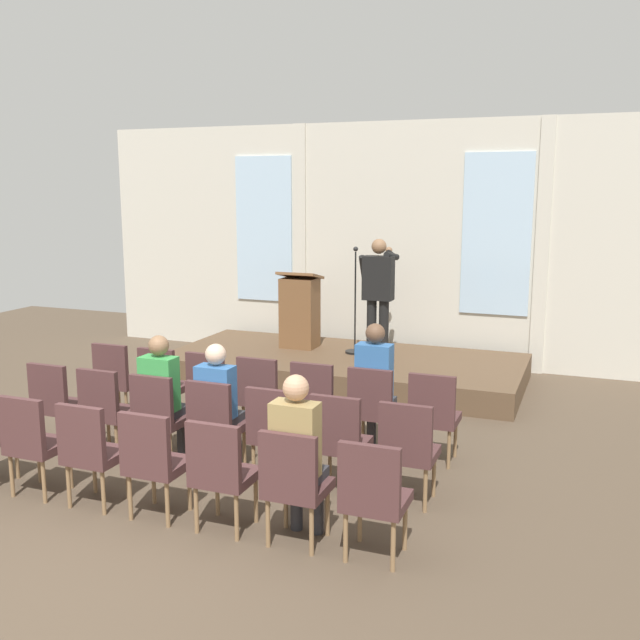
{
  "coord_description": "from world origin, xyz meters",
  "views": [
    {
      "loc": [
        3.29,
        -3.99,
        2.72
      ],
      "look_at": [
        0.14,
        4.14,
        1.1
      ],
      "focal_mm": 40.13,
      "sensor_mm": 36.0,
      "label": 1
    }
  ],
  "objects_px": {
    "chair_r0_c6": "(434,412)",
    "chair_r1_c3": "(215,421)",
    "chair_r0_c2": "(211,387)",
    "audience_r0_c5": "(375,382)",
    "lectern": "(300,311)",
    "chair_r1_c5": "(339,437)",
    "chair_r0_c4": "(316,399)",
    "chair_r1_c6": "(408,446)",
    "chair_r2_c1": "(32,439)",
    "audience_r1_c3": "(219,401)",
    "chair_r1_c0": "(56,400)",
    "chair_r2_c4": "(221,469)",
    "chair_r1_c2": "(159,413)",
    "chair_r2_c3": "(153,458)",
    "audience_r2_c5": "(298,450)",
    "chair_r1_c1": "(106,406)",
    "chair_r2_c2": "(91,448)",
    "chair_r0_c0": "(117,376)",
    "audience_r1_c2": "(163,392)",
    "chair_r2_c5": "(294,480)",
    "chair_r0_c5": "(373,405)",
    "speaker": "(378,289)",
    "chair_r2_c6": "(373,493)",
    "mic_stand": "(355,330)",
    "chair_r1_c4": "(275,429)",
    "chair_r0_c3": "(262,392)",
    "chair_r0_c1": "(163,381)"
  },
  "relations": [
    {
      "from": "chair_r0_c6",
      "to": "chair_r1_c3",
      "type": "distance_m",
      "value": 2.15
    },
    {
      "from": "chair_r0_c2",
      "to": "audience_r0_c5",
      "type": "distance_m",
      "value": 1.9
    },
    {
      "from": "lectern",
      "to": "audience_r0_c5",
      "type": "xyz_separation_m",
      "value": [
        2.08,
        -2.94,
        -0.13
      ]
    },
    {
      "from": "chair_r1_c5",
      "to": "chair_r0_c4",
      "type": "bearing_deg",
      "value": 121.59
    },
    {
      "from": "chair_r1_c6",
      "to": "chair_r2_c1",
      "type": "height_order",
      "value": "same"
    },
    {
      "from": "chair_r0_c2",
      "to": "chair_r0_c4",
      "type": "height_order",
      "value": "same"
    },
    {
      "from": "chair_r1_c3",
      "to": "audience_r1_c3",
      "type": "height_order",
      "value": "audience_r1_c3"
    },
    {
      "from": "lectern",
      "to": "chair_r2_c1",
      "type": "xyz_separation_m",
      "value": [
        -0.44,
        -5.07,
        -0.36
      ]
    },
    {
      "from": "chair_r1_c0",
      "to": "chair_r2_c4",
      "type": "relative_size",
      "value": 1.0
    },
    {
      "from": "chair_r1_c0",
      "to": "chair_r1_c2",
      "type": "relative_size",
      "value": 1.0
    },
    {
      "from": "chair_r1_c2",
      "to": "chair_r2_c3",
      "type": "distance_m",
      "value": 1.2
    },
    {
      "from": "chair_r1_c5",
      "to": "chair_r1_c2",
      "type": "bearing_deg",
      "value": 180.0
    },
    {
      "from": "chair_r1_c2",
      "to": "audience_r2_c5",
      "type": "relative_size",
      "value": 0.7
    },
    {
      "from": "chair_r1_c5",
      "to": "chair_r2_c1",
      "type": "distance_m",
      "value": 2.72
    },
    {
      "from": "lectern",
      "to": "chair_r1_c1",
      "type": "bearing_deg",
      "value": -96.2
    },
    {
      "from": "chair_r2_c2",
      "to": "audience_r1_c3",
      "type": "bearing_deg",
      "value": 60.39
    },
    {
      "from": "chair_r1_c0",
      "to": "chair_r1_c6",
      "type": "bearing_deg",
      "value": 0.0
    },
    {
      "from": "chair_r0_c0",
      "to": "audience_r1_c2",
      "type": "xyz_separation_m",
      "value": [
        1.26,
        -0.94,
        0.19
      ]
    },
    {
      "from": "chair_r2_c5",
      "to": "audience_r1_c2",
      "type": "bearing_deg",
      "value": 149.65
    },
    {
      "from": "chair_r0_c5",
      "to": "audience_r1_c2",
      "type": "distance_m",
      "value": 2.12
    },
    {
      "from": "chair_r0_c2",
      "to": "chair_r2_c3",
      "type": "relative_size",
      "value": 1.0
    },
    {
      "from": "chair_r1_c3",
      "to": "chair_r1_c1",
      "type": "bearing_deg",
      "value": 180.0
    },
    {
      "from": "speaker",
      "to": "chair_r2_c6",
      "type": "xyz_separation_m",
      "value": [
        1.43,
        -4.9,
        -0.78
      ]
    },
    {
      "from": "audience_r2_c5",
      "to": "audience_r0_c5",
      "type": "bearing_deg",
      "value": 90.0
    },
    {
      "from": "mic_stand",
      "to": "audience_r1_c3",
      "type": "xyz_separation_m",
      "value": [
        -0.08,
        -3.89,
        0.03
      ]
    },
    {
      "from": "audience_r1_c3",
      "to": "audience_r1_c2",
      "type": "bearing_deg",
      "value": -179.82
    },
    {
      "from": "lectern",
      "to": "chair_r2_c5",
      "type": "distance_m",
      "value": 5.49
    },
    {
      "from": "chair_r1_c2",
      "to": "chair_r1_c3",
      "type": "distance_m",
      "value": 0.63
    },
    {
      "from": "chair_r2_c2",
      "to": "chair_r1_c4",
      "type": "bearing_deg",
      "value": 39.11
    },
    {
      "from": "chair_r1_c2",
      "to": "chair_r1_c5",
      "type": "xyz_separation_m",
      "value": [
        1.89,
        0.0,
        0.0
      ]
    },
    {
      "from": "audience_r1_c3",
      "to": "audience_r2_c5",
      "type": "distance_m",
      "value": 1.62
    },
    {
      "from": "lectern",
      "to": "chair_r1_c3",
      "type": "relative_size",
      "value": 1.23
    },
    {
      "from": "speaker",
      "to": "chair_r2_c6",
      "type": "relative_size",
      "value": 1.79
    },
    {
      "from": "audience_r1_c3",
      "to": "chair_r1_c5",
      "type": "xyz_separation_m",
      "value": [
        1.26,
        -0.08,
        -0.18
      ]
    },
    {
      "from": "chair_r1_c3",
      "to": "chair_r2_c5",
      "type": "distance_m",
      "value": 1.62
    },
    {
      "from": "chair_r0_c3",
      "to": "chair_r2_c6",
      "type": "height_order",
      "value": "same"
    },
    {
      "from": "chair_r0_c3",
      "to": "audience_r1_c2",
      "type": "xyz_separation_m",
      "value": [
        -0.63,
        -0.94,
        0.19
      ]
    },
    {
      "from": "chair_r0_c2",
      "to": "chair_r1_c2",
      "type": "height_order",
      "value": "same"
    },
    {
      "from": "speaker",
      "to": "audience_r1_c3",
      "type": "xyz_separation_m",
      "value": [
        -0.46,
        -3.79,
        -0.61
      ]
    },
    {
      "from": "chair_r0_c6",
      "to": "chair_r1_c6",
      "type": "distance_m",
      "value": 1.02
    },
    {
      "from": "chair_r0_c2",
      "to": "chair_r0_c5",
      "type": "distance_m",
      "value": 1.89
    },
    {
      "from": "speaker",
      "to": "audience_r1_c2",
      "type": "bearing_deg",
      "value": -105.98
    },
    {
      "from": "chair_r1_c1",
      "to": "audience_r1_c2",
      "type": "height_order",
      "value": "audience_r1_c2"
    },
    {
      "from": "chair_r1_c4",
      "to": "chair_r2_c5",
      "type": "distance_m",
      "value": 1.2
    },
    {
      "from": "chair_r0_c6",
      "to": "chair_r1_c6",
      "type": "height_order",
      "value": "same"
    },
    {
      "from": "lectern",
      "to": "chair_r0_c1",
      "type": "height_order",
      "value": "lectern"
    },
    {
      "from": "chair_r0_c4",
      "to": "chair_r2_c1",
      "type": "relative_size",
      "value": 1.0
    },
    {
      "from": "chair_r1_c3",
      "to": "chair_r1_c2",
      "type": "bearing_deg",
      "value": 180.0
    },
    {
      "from": "chair_r0_c0",
      "to": "chair_r1_c6",
      "type": "height_order",
      "value": "same"
    },
    {
      "from": "chair_r0_c3",
      "to": "chair_r2_c2",
      "type": "bearing_deg",
      "value": -107.09
    }
  ]
}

